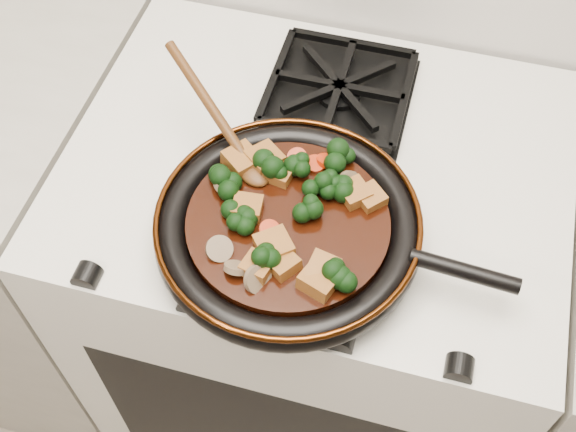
# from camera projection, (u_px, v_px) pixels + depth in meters

# --- Properties ---
(stove) EXTENTS (0.76, 0.60, 0.90)m
(stove) POSITION_uv_depth(u_px,v_px,m) (310.00, 302.00, 1.46)
(stove) COLOR beige
(stove) RESTS_ON ground
(burner_grate_front) EXTENTS (0.23, 0.23, 0.03)m
(burner_grate_front) POSITION_uv_depth(u_px,v_px,m) (294.00, 230.00, 1.00)
(burner_grate_front) COLOR black
(burner_grate_front) RESTS_ON stove
(burner_grate_back) EXTENTS (0.23, 0.23, 0.03)m
(burner_grate_back) POSITION_uv_depth(u_px,v_px,m) (339.00, 90.00, 1.16)
(burner_grate_back) COLOR black
(burner_grate_back) RESTS_ON stove
(skillet) EXTENTS (0.49, 0.36, 0.05)m
(skillet) POSITION_uv_depth(u_px,v_px,m) (289.00, 228.00, 0.97)
(skillet) COLOR black
(skillet) RESTS_ON burner_grate_front
(braising_sauce) EXTENTS (0.27, 0.27, 0.02)m
(braising_sauce) POSITION_uv_depth(u_px,v_px,m) (288.00, 225.00, 0.96)
(braising_sauce) COLOR black
(braising_sauce) RESTS_ON skillet
(tofu_cube_0) EXTENTS (0.04, 0.05, 0.03)m
(tofu_cube_0) POSITION_uv_depth(u_px,v_px,m) (322.00, 271.00, 0.90)
(tofu_cube_0) COLOR brown
(tofu_cube_0) RESTS_ON braising_sauce
(tofu_cube_1) EXTENTS (0.04, 0.04, 0.03)m
(tofu_cube_1) POSITION_uv_depth(u_px,v_px,m) (247.00, 208.00, 0.96)
(tofu_cube_1) COLOR brown
(tofu_cube_1) RESTS_ON braising_sauce
(tofu_cube_2) EXTENTS (0.05, 0.05, 0.03)m
(tofu_cube_2) POSITION_uv_depth(u_px,v_px,m) (319.00, 281.00, 0.89)
(tofu_cube_2) COLOR brown
(tofu_cube_2) RESTS_ON braising_sauce
(tofu_cube_3) EXTENTS (0.05, 0.05, 0.02)m
(tofu_cube_3) POSITION_uv_depth(u_px,v_px,m) (282.00, 263.00, 0.91)
(tofu_cube_3) COLOR brown
(tofu_cube_3) RESTS_ON braising_sauce
(tofu_cube_4) EXTENTS (0.06, 0.06, 0.03)m
(tofu_cube_4) POSITION_uv_depth(u_px,v_px,m) (274.00, 247.00, 0.92)
(tofu_cube_4) COLOR brown
(tofu_cube_4) RESTS_ON braising_sauce
(tofu_cube_5) EXTENTS (0.05, 0.05, 0.02)m
(tofu_cube_5) POSITION_uv_depth(u_px,v_px,m) (370.00, 197.00, 0.97)
(tofu_cube_5) COLOR brown
(tofu_cube_5) RESTS_ON braising_sauce
(tofu_cube_6) EXTENTS (0.06, 0.06, 0.03)m
(tofu_cube_6) POSITION_uv_depth(u_px,v_px,m) (242.00, 160.00, 1.00)
(tofu_cube_6) COLOR brown
(tofu_cube_6) RESTS_ON braising_sauce
(tofu_cube_7) EXTENTS (0.06, 0.06, 0.03)m
(tofu_cube_7) POSITION_uv_depth(u_px,v_px,m) (264.00, 160.00, 1.00)
(tofu_cube_7) COLOR brown
(tofu_cube_7) RESTS_ON braising_sauce
(tofu_cube_8) EXTENTS (0.05, 0.05, 0.02)m
(tofu_cube_8) POSITION_uv_depth(u_px,v_px,m) (354.00, 193.00, 0.97)
(tofu_cube_8) COLOR brown
(tofu_cube_8) RESTS_ON braising_sauce
(tofu_cube_9) EXTENTS (0.04, 0.04, 0.02)m
(tofu_cube_9) POSITION_uv_depth(u_px,v_px,m) (257.00, 267.00, 0.91)
(tofu_cube_9) COLOR brown
(tofu_cube_9) RESTS_ON braising_sauce
(tofu_cube_10) EXTENTS (0.04, 0.04, 0.02)m
(tofu_cube_10) POSITION_uv_depth(u_px,v_px,m) (279.00, 174.00, 0.99)
(tofu_cube_10) COLOR brown
(tofu_cube_10) RESTS_ON braising_sauce
(broccoli_floret_0) EXTENTS (0.08, 0.09, 0.07)m
(broccoli_floret_0) POSITION_uv_depth(u_px,v_px,m) (271.00, 264.00, 0.90)
(broccoli_floret_0) COLOR black
(broccoli_floret_0) RESTS_ON braising_sauce
(broccoli_floret_1) EXTENTS (0.08, 0.08, 0.06)m
(broccoli_floret_1) POSITION_uv_depth(u_px,v_px,m) (225.00, 185.00, 0.98)
(broccoli_floret_1) COLOR black
(broccoli_floret_1) RESTS_ON braising_sauce
(broccoli_floret_2) EXTENTS (0.08, 0.08, 0.07)m
(broccoli_floret_2) POSITION_uv_depth(u_px,v_px,m) (337.00, 160.00, 1.00)
(broccoli_floret_2) COLOR black
(broccoli_floret_2) RESTS_ON braising_sauce
(broccoli_floret_3) EXTENTS (0.09, 0.08, 0.07)m
(broccoli_floret_3) POSITION_uv_depth(u_px,v_px,m) (272.00, 168.00, 0.99)
(broccoli_floret_3) COLOR black
(broccoli_floret_3) RESTS_ON braising_sauce
(broccoli_floret_4) EXTENTS (0.07, 0.07, 0.07)m
(broccoli_floret_4) POSITION_uv_depth(u_px,v_px,m) (339.00, 279.00, 0.89)
(broccoli_floret_4) COLOR black
(broccoli_floret_4) RESTS_ON braising_sauce
(broccoli_floret_5) EXTENTS (0.08, 0.09, 0.06)m
(broccoli_floret_5) POSITION_uv_depth(u_px,v_px,m) (296.00, 167.00, 0.99)
(broccoli_floret_5) COLOR black
(broccoli_floret_5) RESTS_ON braising_sauce
(broccoli_floret_6) EXTENTS (0.07, 0.07, 0.07)m
(broccoli_floret_6) POSITION_uv_depth(u_px,v_px,m) (310.00, 207.00, 0.95)
(broccoli_floret_6) COLOR black
(broccoli_floret_6) RESTS_ON braising_sauce
(broccoli_floret_7) EXTENTS (0.07, 0.08, 0.07)m
(broccoli_floret_7) POSITION_uv_depth(u_px,v_px,m) (320.00, 184.00, 0.97)
(broccoli_floret_7) COLOR black
(broccoli_floret_7) RESTS_ON braising_sauce
(broccoli_floret_8) EXTENTS (0.08, 0.09, 0.06)m
(broccoli_floret_8) POSITION_uv_depth(u_px,v_px,m) (341.00, 190.00, 0.97)
(broccoli_floret_8) COLOR black
(broccoli_floret_8) RESTS_ON braising_sauce
(broccoli_floret_9) EXTENTS (0.08, 0.07, 0.06)m
(broccoli_floret_9) POSITION_uv_depth(u_px,v_px,m) (238.00, 219.00, 0.95)
(broccoli_floret_9) COLOR black
(broccoli_floret_9) RESTS_ON braising_sauce
(carrot_coin_0) EXTENTS (0.03, 0.03, 0.02)m
(carrot_coin_0) POSITION_uv_depth(u_px,v_px,m) (297.00, 157.00, 1.01)
(carrot_coin_0) COLOR #A62004
(carrot_coin_0) RESTS_ON braising_sauce
(carrot_coin_1) EXTENTS (0.03, 0.03, 0.02)m
(carrot_coin_1) POSITION_uv_depth(u_px,v_px,m) (270.00, 230.00, 0.94)
(carrot_coin_1) COLOR #A62004
(carrot_coin_1) RESTS_ON braising_sauce
(carrot_coin_2) EXTENTS (0.03, 0.03, 0.01)m
(carrot_coin_2) POSITION_uv_depth(u_px,v_px,m) (315.00, 164.00, 1.00)
(carrot_coin_2) COLOR #A62004
(carrot_coin_2) RESTS_ON braising_sauce
(carrot_coin_3) EXTENTS (0.03, 0.03, 0.02)m
(carrot_coin_3) POSITION_uv_depth(u_px,v_px,m) (327.00, 161.00, 1.01)
(carrot_coin_3) COLOR #A62004
(carrot_coin_3) RESTS_ON braising_sauce
(mushroom_slice_0) EXTENTS (0.04, 0.05, 0.03)m
(mushroom_slice_0) POSITION_uv_depth(u_px,v_px,m) (226.00, 185.00, 0.98)
(mushroom_slice_0) COLOR brown
(mushroom_slice_0) RESTS_ON braising_sauce
(mushroom_slice_1) EXTENTS (0.04, 0.05, 0.04)m
(mushroom_slice_1) POSITION_uv_depth(u_px,v_px,m) (258.00, 279.00, 0.90)
(mushroom_slice_1) COLOR brown
(mushroom_slice_1) RESTS_ON braising_sauce
(mushroom_slice_2) EXTENTS (0.04, 0.04, 0.03)m
(mushroom_slice_2) POSITION_uv_depth(u_px,v_px,m) (349.00, 184.00, 0.98)
(mushroom_slice_2) COLOR brown
(mushroom_slice_2) RESTS_ON braising_sauce
(mushroom_slice_3) EXTENTS (0.05, 0.05, 0.02)m
(mushroom_slice_3) POSITION_uv_depth(u_px,v_px,m) (219.00, 249.00, 0.92)
(mushroom_slice_3) COLOR brown
(mushroom_slice_3) RESTS_ON braising_sauce
(mushroom_slice_4) EXTENTS (0.03, 0.03, 0.03)m
(mushroom_slice_4) POSITION_uv_depth(u_px,v_px,m) (236.00, 268.00, 0.91)
(mushroom_slice_4) COLOR brown
(mushroom_slice_4) RESTS_ON braising_sauce
(wooden_spoon) EXTENTS (0.13, 0.11, 0.23)m
(wooden_spoon) POSITION_uv_depth(u_px,v_px,m) (229.00, 135.00, 1.01)
(wooden_spoon) COLOR #49280F
(wooden_spoon) RESTS_ON braising_sauce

